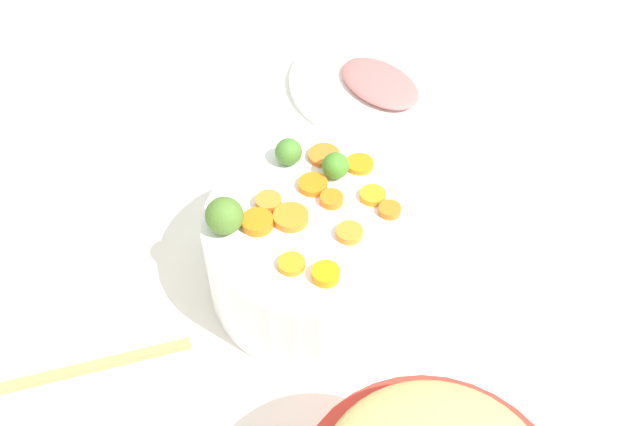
# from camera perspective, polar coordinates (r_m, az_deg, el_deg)

# --- Properties ---
(tabletop) EXTENTS (2.40, 2.40, 0.02)m
(tabletop) POSITION_cam_1_polar(r_m,az_deg,el_deg) (0.86, 3.00, -7.38)
(tabletop) COLOR white
(tabletop) RESTS_ON ground
(serving_bowl_carrots) EXTENTS (0.25, 0.25, 0.11)m
(serving_bowl_carrots) POSITION_cam_1_polar(r_m,az_deg,el_deg) (0.83, 0.00, -3.01)
(serving_bowl_carrots) COLOR white
(serving_bowl_carrots) RESTS_ON tabletop
(carrot_slice_0) EXTENTS (0.05, 0.05, 0.01)m
(carrot_slice_0) POSITION_cam_1_polar(r_m,az_deg,el_deg) (0.78, -2.27, -0.34)
(carrot_slice_0) COLOR orange
(carrot_slice_0) RESTS_ON serving_bowl_carrots
(carrot_slice_1) EXTENTS (0.04, 0.04, 0.01)m
(carrot_slice_1) POSITION_cam_1_polar(r_m,az_deg,el_deg) (0.84, 3.10, 3.80)
(carrot_slice_1) COLOR orange
(carrot_slice_1) RESTS_ON serving_bowl_carrots
(carrot_slice_2) EXTENTS (0.04, 0.04, 0.01)m
(carrot_slice_2) POSITION_cam_1_polar(r_m,az_deg,el_deg) (0.74, -2.22, -3.97)
(carrot_slice_2) COLOR orange
(carrot_slice_2) RESTS_ON serving_bowl_carrots
(carrot_slice_3) EXTENTS (0.04, 0.04, 0.01)m
(carrot_slice_3) POSITION_cam_1_polar(r_m,az_deg,el_deg) (0.81, 3.86, 1.41)
(carrot_slice_3) COLOR orange
(carrot_slice_3) RESTS_ON serving_bowl_carrots
(carrot_slice_4) EXTENTS (0.03, 0.03, 0.01)m
(carrot_slice_4) POSITION_cam_1_polar(r_m,az_deg,el_deg) (0.73, 0.45, -4.75)
(carrot_slice_4) COLOR orange
(carrot_slice_4) RESTS_ON serving_bowl_carrots
(carrot_slice_5) EXTENTS (0.04, 0.04, 0.01)m
(carrot_slice_5) POSITION_cam_1_polar(r_m,az_deg,el_deg) (0.78, -4.94, -0.89)
(carrot_slice_5) COLOR orange
(carrot_slice_5) RESTS_ON serving_bowl_carrots
(carrot_slice_6) EXTENTS (0.03, 0.03, 0.01)m
(carrot_slice_6) POSITION_cam_1_polar(r_m,az_deg,el_deg) (0.79, 5.42, 0.24)
(carrot_slice_6) COLOR orange
(carrot_slice_6) RESTS_ON serving_bowl_carrots
(carrot_slice_7) EXTENTS (0.04, 0.04, 0.01)m
(carrot_slice_7) POSITION_cam_1_polar(r_m,az_deg,el_deg) (0.77, 2.30, -1.54)
(carrot_slice_7) COLOR orange
(carrot_slice_7) RESTS_ON serving_bowl_carrots
(carrot_slice_8) EXTENTS (0.03, 0.03, 0.01)m
(carrot_slice_8) POSITION_cam_1_polar(r_m,az_deg,el_deg) (0.80, -4.01, 0.84)
(carrot_slice_8) COLOR orange
(carrot_slice_8) RESTS_ON serving_bowl_carrots
(carrot_slice_9) EXTENTS (0.03, 0.03, 0.01)m
(carrot_slice_9) POSITION_cam_1_polar(r_m,az_deg,el_deg) (0.80, 0.91, 1.08)
(carrot_slice_9) COLOR orange
(carrot_slice_9) RESTS_ON serving_bowl_carrots
(carrot_slice_10) EXTENTS (0.05, 0.05, 0.01)m
(carrot_slice_10) POSITION_cam_1_polar(r_m,az_deg,el_deg) (0.85, 0.30, 4.50)
(carrot_slice_10) COLOR orange
(carrot_slice_10) RESTS_ON serving_bowl_carrots
(carrot_slice_11) EXTENTS (0.05, 0.05, 0.01)m
(carrot_slice_11) POSITION_cam_1_polar(r_m,az_deg,el_deg) (0.81, -0.55, 2.21)
(carrot_slice_11) COLOR orange
(carrot_slice_11) RESTS_ON serving_bowl_carrots
(brussels_sprout_0) EXTENTS (0.03, 0.03, 0.03)m
(brussels_sprout_0) POSITION_cam_1_polar(r_m,az_deg,el_deg) (0.82, 1.22, 3.69)
(brussels_sprout_0) COLOR #448226
(brussels_sprout_0) RESTS_ON serving_bowl_carrots
(brussels_sprout_1) EXTENTS (0.04, 0.04, 0.04)m
(brussels_sprout_1) POSITION_cam_1_polar(r_m,az_deg,el_deg) (0.77, -7.43, -0.21)
(brussels_sprout_1) COLOR #4B7329
(brussels_sprout_1) RESTS_ON serving_bowl_carrots
(brussels_sprout_2) EXTENTS (0.03, 0.03, 0.03)m
(brussels_sprout_2) POSITION_cam_1_polar(r_m,az_deg,el_deg) (0.84, -2.45, 4.77)
(brussels_sprout_2) COLOR #467B2C
(brussels_sprout_2) RESTS_ON serving_bowl_carrots
(wooden_spoon) EXTENTS (0.16, 0.26, 0.01)m
(wooden_spoon) POSITION_cam_1_polar(r_m,az_deg,el_deg) (0.85, -23.53, -12.35)
(wooden_spoon) COLOR tan
(wooden_spoon) RESTS_ON tabletop
(ham_plate) EXTENTS (0.27, 0.27, 0.01)m
(ham_plate) POSITION_cam_1_polar(r_m,az_deg,el_deg) (1.14, 4.60, 10.15)
(ham_plate) COLOR white
(ham_plate) RESTS_ON tabletop
(ham_slice_main) EXTENTS (0.16, 0.17, 0.02)m
(ham_slice_main) POSITION_cam_1_polar(r_m,az_deg,el_deg) (1.11, 4.66, 10.02)
(ham_slice_main) COLOR #CC6765
(ham_slice_main) RESTS_ON ham_plate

